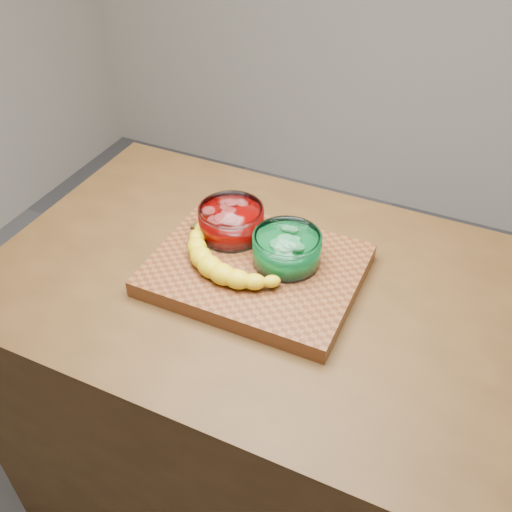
% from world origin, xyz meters
% --- Properties ---
extents(ground, '(3.50, 3.50, 0.00)m').
position_xyz_m(ground, '(0.00, 0.00, 0.00)').
color(ground, '#57575B').
rests_on(ground, ground).
extents(counter, '(1.20, 0.80, 0.90)m').
position_xyz_m(counter, '(0.00, 0.00, 0.45)').
color(counter, '#523518').
rests_on(counter, ground).
extents(cutting_board, '(0.45, 0.35, 0.04)m').
position_xyz_m(cutting_board, '(0.00, 0.00, 0.92)').
color(cutting_board, brown).
rests_on(cutting_board, counter).
extents(bowl_red, '(0.15, 0.15, 0.07)m').
position_xyz_m(bowl_red, '(-0.10, 0.07, 0.97)').
color(bowl_red, white).
rests_on(bowl_red, cutting_board).
extents(bowl_green, '(0.15, 0.15, 0.07)m').
position_xyz_m(bowl_green, '(0.06, 0.03, 0.97)').
color(bowl_green, white).
rests_on(bowl_green, cutting_board).
extents(banana, '(0.29, 0.19, 0.04)m').
position_xyz_m(banana, '(-0.05, -0.02, 0.96)').
color(banana, yellow).
rests_on(banana, cutting_board).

